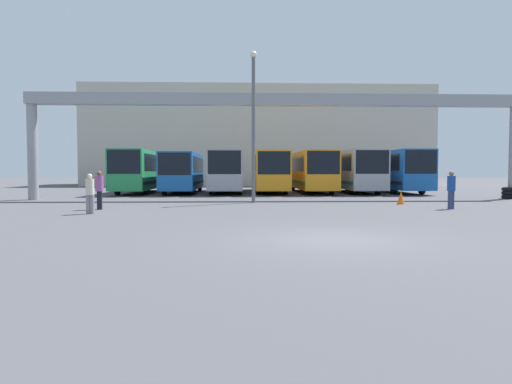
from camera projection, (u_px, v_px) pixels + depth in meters
name	position (u px, v px, depth m)	size (l,w,h in m)	color
ground_plane	(334.00, 240.00, 11.70)	(200.00, 200.00, 0.00)	#47474C
building_backdrop	(258.00, 138.00, 57.76)	(41.06, 12.00, 11.70)	#B7B2A3
overhead_gantry	(278.00, 110.00, 27.99)	(30.41, 0.80, 6.46)	gray
bus_slot_0	(141.00, 169.00, 36.26)	(2.48, 10.73, 3.29)	#268C4C
bus_slot_1	(183.00, 170.00, 36.12)	(2.46, 10.18, 3.10)	#1959A5
bus_slot_2	(226.00, 169.00, 36.45)	(2.50, 10.59, 3.26)	#999EA5
bus_slot_3	(268.00, 170.00, 37.33)	(2.48, 12.08, 3.21)	orange
bus_slot_4	(311.00, 169.00, 36.98)	(2.51, 11.13, 3.24)	orange
bus_slot_5	(353.00, 169.00, 36.79)	(2.56, 10.50, 3.30)	#999EA5
bus_slot_6	(395.00, 169.00, 37.06)	(2.47, 10.77, 3.31)	#1959A5
pedestrian_far_center	(451.00, 189.00, 20.89)	(0.37, 0.37, 1.76)	navy
pedestrian_near_right	(90.00, 193.00, 18.61)	(0.34, 0.34, 1.64)	gray
pedestrian_mid_right	(99.00, 189.00, 20.71)	(0.36, 0.36, 1.75)	black
traffic_cone	(401.00, 198.00, 23.94)	(0.42, 0.42, 0.66)	orange
tire_stack	(510.00, 193.00, 28.74)	(1.04, 1.04, 0.72)	black
lamp_post	(253.00, 121.00, 24.96)	(0.36, 0.36, 8.27)	#595B60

